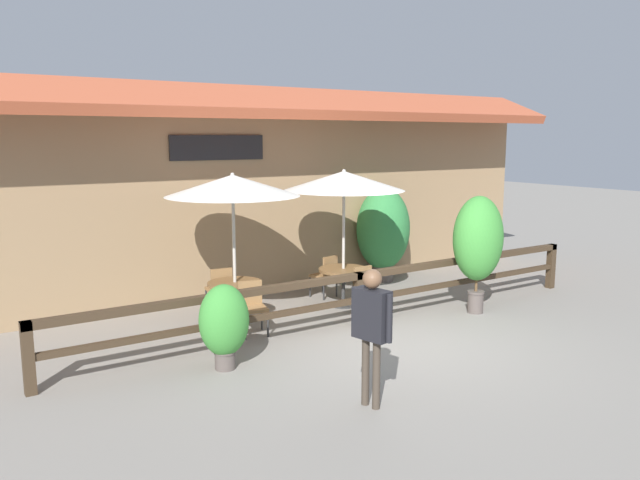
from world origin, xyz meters
The scene contains 15 objects.
ground_plane centered at (0.00, 0.00, 0.00)m, with size 60.00×60.00×0.00m, color gray.
building_facade centered at (0.00, 4.10, 2.16)m, with size 14.28×1.49×4.23m.
patio_railing centered at (0.00, 1.05, 0.70)m, with size 10.40×0.14×0.95m.
patio_umbrella_near centered at (-1.63, 2.43, 2.39)m, with size 2.28×2.28×2.61m.
dining_table_near centered at (-1.63, 2.43, 0.58)m, with size 0.94×0.94×0.73m.
chair_near_streetside centered at (-1.66, 1.73, 0.49)m, with size 0.50×0.50×0.86m.
chair_near_wallside centered at (-1.61, 3.12, 0.49)m, with size 0.47×0.47×0.86m.
patio_umbrella_middle centered at (0.59, 2.32, 2.39)m, with size 2.28×2.28×2.61m.
dining_table_middle centered at (0.59, 2.32, 0.58)m, with size 0.94×0.94×0.73m.
chair_middle_streetside centered at (0.63, 1.63, 0.49)m, with size 0.44×0.44×0.86m.
chair_middle_wallside centered at (0.65, 3.01, 0.49)m, with size 0.51×0.51×0.86m.
potted_plant_tall_tropical centered at (2.35, 0.59, 1.35)m, with size 0.95×0.85×2.16m.
potted_plant_entrance_palm centered at (-2.71, 0.52, 0.67)m, with size 0.71×0.64×1.21m.
potted_plant_small_flowering centered at (2.55, 3.55, 1.14)m, with size 1.24×1.11×2.10m.
pedestrian centered at (-1.76, -1.57, 1.08)m, with size 0.30×0.58×1.69m.
Camera 1 is at (-6.14, -7.16, 3.21)m, focal length 35.00 mm.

